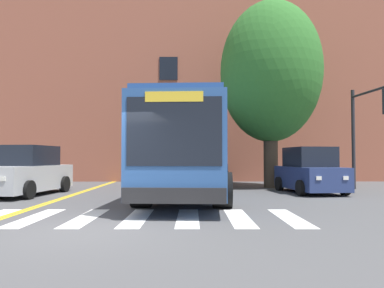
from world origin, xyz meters
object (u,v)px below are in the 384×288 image
object	(u,v)px
car_navy_far_lane	(310,172)
city_bus	(189,150)
street_tree_curbside_large	(270,72)
car_black_behind_bus	(208,167)
traffic_light_near_corner	(368,119)
car_silver_near_lane	(25,173)

from	to	relation	value
car_navy_far_lane	city_bus	bearing A→B (deg)	-171.31
car_navy_far_lane	street_tree_curbside_large	distance (m)	5.54
car_black_behind_bus	traffic_light_near_corner	distance (m)	10.12
car_silver_near_lane	street_tree_curbside_large	xyz separation A→B (m)	(10.28, 3.48, 4.73)
car_black_behind_bus	traffic_light_near_corner	bearing A→B (deg)	-49.05
car_black_behind_bus	street_tree_curbside_large	bearing A→B (deg)	-62.56
car_navy_far_lane	street_tree_curbside_large	size ratio (longest dim) A/B	0.43
city_bus	street_tree_curbside_large	size ratio (longest dim) A/B	1.34
car_black_behind_bus	traffic_light_near_corner	xyz separation A→B (m)	(6.47, -7.45, 2.25)
car_silver_near_lane	car_navy_far_lane	world-z (taller)	car_silver_near_lane
car_silver_near_lane	city_bus	bearing A→B (deg)	0.40
car_silver_near_lane	street_tree_curbside_large	world-z (taller)	street_tree_curbside_large
car_navy_far_lane	car_black_behind_bus	bearing A→B (deg)	115.24
car_silver_near_lane	car_black_behind_bus	bearing A→B (deg)	49.38
city_bus	car_navy_far_lane	size ratio (longest dim) A/B	3.15
city_bus	car_black_behind_bus	distance (m)	8.86
city_bus	car_black_behind_bus	world-z (taller)	city_bus
city_bus	traffic_light_near_corner	world-z (taller)	traffic_light_near_corner
car_silver_near_lane	street_tree_curbside_large	distance (m)	11.84
traffic_light_near_corner	street_tree_curbside_large	size ratio (longest dim) A/B	0.50
car_silver_near_lane	car_black_behind_bus	size ratio (longest dim) A/B	1.04
street_tree_curbside_large	car_black_behind_bus	bearing A→B (deg)	117.44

